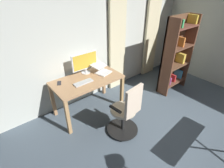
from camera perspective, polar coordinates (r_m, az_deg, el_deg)
back_room_partition at (r=3.86m, az=-2.81°, el=17.33°), size 4.84×0.10×2.89m
curtain_left_panel at (r=4.83m, az=13.28°, el=18.33°), size 0.47×0.06×2.70m
curtain_right_panel at (r=3.98m, az=1.81°, el=16.40°), size 0.45×0.06×2.70m
desk at (r=3.36m, az=-8.14°, el=0.16°), size 1.32×0.72×0.76m
office_chair at (r=2.94m, az=4.75°, el=-9.51°), size 0.56×0.56×1.02m
computer_monitor at (r=3.44m, az=-8.99°, el=7.32°), size 0.56×0.18×0.43m
computer_keyboard at (r=3.18m, az=-9.49°, el=0.49°), size 0.37×0.12×0.02m
laptop at (r=3.49m, az=-3.46°, el=4.73°), size 0.37×0.42×0.17m
cell_phone_by_monitor at (r=3.28m, az=-17.12°, el=0.29°), size 0.12×0.16×0.01m
mug_tea at (r=3.71m, az=-3.27°, el=6.24°), size 0.13×0.08×0.09m
bookshelf at (r=4.27m, az=20.34°, el=9.07°), size 0.79×0.30×1.76m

